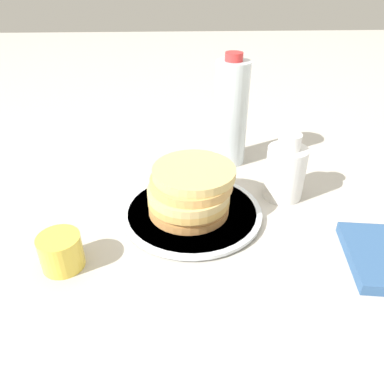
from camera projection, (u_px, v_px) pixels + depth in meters
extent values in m
plane|color=#BCB7AD|center=(189.00, 217.00, 0.73)|extent=(4.00, 4.00, 0.00)
cylinder|color=silver|center=(192.00, 212.00, 0.74)|extent=(0.25, 0.25, 0.01)
cylinder|color=silver|center=(192.00, 211.00, 0.73)|extent=(0.27, 0.27, 0.01)
cylinder|color=#CC8B4B|center=(188.00, 207.00, 0.73)|extent=(0.16, 0.16, 0.02)
cylinder|color=#BB8247|center=(191.00, 201.00, 0.72)|extent=(0.16, 0.16, 0.01)
cylinder|color=tan|center=(189.00, 197.00, 0.71)|extent=(0.16, 0.16, 0.01)
cylinder|color=#D5B777|center=(190.00, 190.00, 0.70)|extent=(0.16, 0.16, 0.01)
cylinder|color=tan|center=(191.00, 182.00, 0.70)|extent=(0.16, 0.16, 0.02)
cylinder|color=#D6B870|center=(194.00, 172.00, 0.69)|extent=(0.16, 0.16, 0.02)
cylinder|color=yellow|center=(61.00, 252.00, 0.61)|extent=(0.07, 0.07, 0.06)
cylinder|color=white|center=(285.00, 173.00, 0.77)|extent=(0.08, 0.08, 0.11)
cylinder|color=white|center=(290.00, 141.00, 0.73)|extent=(0.04, 0.04, 0.03)
cylinder|color=silver|center=(231.00, 114.00, 0.87)|extent=(0.08, 0.08, 0.24)
cylinder|color=red|center=(234.00, 57.00, 0.80)|extent=(0.04, 0.04, 0.02)
cube|color=#33598C|center=(382.00, 257.00, 0.62)|extent=(0.17, 0.13, 0.02)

